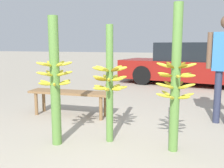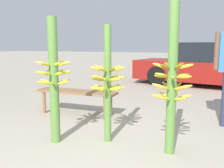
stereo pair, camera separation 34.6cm
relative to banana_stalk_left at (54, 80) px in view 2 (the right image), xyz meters
The scene contains 6 objects.
ground_plane 1.10m from the banana_stalk_left, 13.97° to the right, with size 80.00×80.00×0.00m, color #A89E8C.
banana_stalk_left is the anchor object (origin of this frame).
banana_stalk_center 0.69m from the banana_stalk_left, 26.81° to the left, with size 0.46×0.46×1.52m.
banana_stalk_right 1.47m from the banana_stalk_left, 10.86° to the left, with size 0.46×0.46×1.74m.
market_bench 1.39m from the banana_stalk_left, 110.61° to the left, with size 1.53×0.45×0.45m.
parked_car 5.97m from the banana_stalk_left, 74.88° to the left, with size 4.69×2.31×1.34m.
Camera 2 is at (1.29, -2.38, 1.27)m, focal length 40.00 mm.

